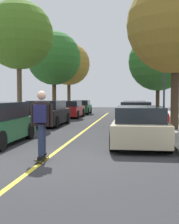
# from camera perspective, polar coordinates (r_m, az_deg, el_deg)

# --- Properties ---
(ground) EXTENTS (80.00, 80.00, 0.00)m
(ground) POSITION_cam_1_polar(r_m,az_deg,el_deg) (8.14, -8.42, -8.93)
(ground) COLOR #2D2D30
(center_line) EXTENTS (0.12, 39.20, 0.01)m
(center_line) POSITION_cam_1_polar(r_m,az_deg,el_deg) (11.98, -3.13, -5.08)
(center_line) COLOR gold
(center_line) RESTS_ON ground
(parked_car_left_near) EXTENTS (2.01, 4.27, 1.43)m
(parked_car_left_near) POSITION_cam_1_polar(r_m,az_deg,el_deg) (17.76, -7.91, -0.24)
(parked_car_left_near) COLOR black
(parked_car_left_near) RESTS_ON ground
(parked_car_left_far) EXTENTS (1.89, 4.05, 1.33)m
(parked_car_left_far) POSITION_cam_1_polar(r_m,az_deg,el_deg) (24.28, -3.69, 0.50)
(parked_car_left_far) COLOR maroon
(parked_car_left_far) RESTS_ON ground
(parked_car_left_farthest) EXTENTS (1.93, 4.22, 1.30)m
(parked_car_left_farthest) POSITION_cam_1_polar(r_m,az_deg,el_deg) (29.88, -1.57, 0.93)
(parked_car_left_farthest) COLOR #1E5B33
(parked_car_left_farthest) RESTS_ON ground
(parked_car_right_nearest) EXTENTS (1.86, 4.47, 1.32)m
(parked_car_right_nearest) POSITION_cam_1_polar(r_m,az_deg,el_deg) (10.80, 9.23, -2.45)
(parked_car_right_nearest) COLOR #BCAD89
(parked_car_right_nearest) RESTS_ON ground
(parked_car_right_near) EXTENTS (1.94, 4.70, 1.38)m
(parked_car_right_near) POSITION_cam_1_polar(r_m,az_deg,el_deg) (17.01, 8.61, -0.51)
(parked_car_right_near) COLOR maroon
(parked_car_right_near) RESTS_ON ground
(parked_car_right_far) EXTENTS (1.93, 4.59, 1.34)m
(parked_car_right_far) POSITION_cam_1_polar(r_m,az_deg,el_deg) (23.18, 8.33, 0.37)
(parked_car_right_far) COLOR maroon
(parked_car_right_far) RESTS_ON ground
(street_tree_left_nearest) EXTENTS (4.01, 4.01, 7.12)m
(street_tree_left_nearest) POSITION_cam_1_polar(r_m,az_deg,el_deg) (18.90, -12.97, 13.72)
(street_tree_left_nearest) COLOR brown
(street_tree_left_nearest) RESTS_ON sidewalk_left
(street_tree_left_near) EXTENTS (4.57, 4.57, 7.08)m
(street_tree_left_near) POSITION_cam_1_polar(r_m,az_deg,el_deg) (26.74, -6.60, 9.86)
(street_tree_left_near) COLOR #4C3823
(street_tree_left_near) RESTS_ON sidewalk_left
(street_tree_left_far) EXTENTS (4.46, 4.46, 7.19)m
(street_tree_left_far) POSITION_cam_1_polar(r_m,az_deg,el_deg) (32.94, -3.86, 8.85)
(street_tree_left_far) COLOR #4C3823
(street_tree_left_far) RESTS_ON sidewalk_left
(street_tree_right_nearest) EXTENTS (4.50, 4.50, 7.08)m
(street_tree_right_nearest) POSITION_cam_1_polar(r_m,az_deg,el_deg) (15.18, 15.70, 15.30)
(street_tree_right_nearest) COLOR #3D2D1E
(street_tree_right_nearest) RESTS_ON sidewalk_right
(street_tree_right_near) EXTENTS (4.40, 4.40, 6.35)m
(street_tree_right_near) POSITION_cam_1_polar(r_m,az_deg,el_deg) (23.86, 12.59, 9.12)
(street_tree_right_near) COLOR #3D2D1E
(street_tree_right_near) RESTS_ON sidewalk_right
(fire_hydrant) EXTENTS (0.20, 0.20, 0.70)m
(fire_hydrant) POSITION_cam_1_polar(r_m,az_deg,el_deg) (15.55, 14.25, -1.54)
(fire_hydrant) COLOR #B2140F
(fire_hydrant) RESTS_ON sidewalk_right
(streetlamp) EXTENTS (0.36, 0.24, 6.02)m
(streetlamp) POSITION_cam_1_polar(r_m,az_deg,el_deg) (19.66, 13.70, 8.34)
(streetlamp) COLOR #38383D
(streetlamp) RESTS_ON sidewalk_right
(skateboard) EXTENTS (0.28, 0.85, 0.10)m
(skateboard) POSITION_cam_1_polar(r_m,az_deg,el_deg) (8.09, -8.78, -8.38)
(skateboard) COLOR black
(skateboard) RESTS_ON ground
(skateboarder) EXTENTS (0.58, 0.71, 1.70)m
(skateboarder) POSITION_cam_1_polar(r_m,az_deg,el_deg) (7.92, -8.89, -1.47)
(skateboarder) COLOR black
(skateboarder) RESTS_ON skateboard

